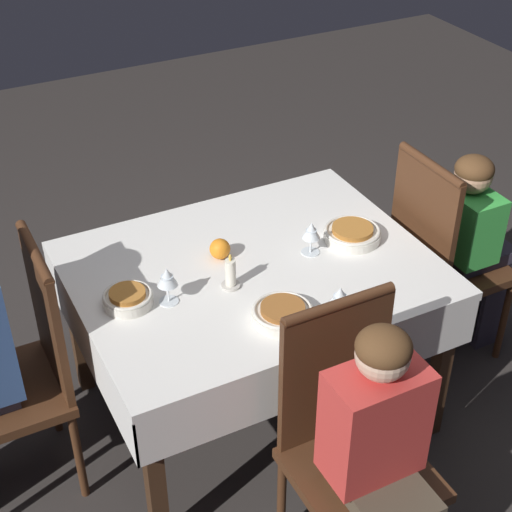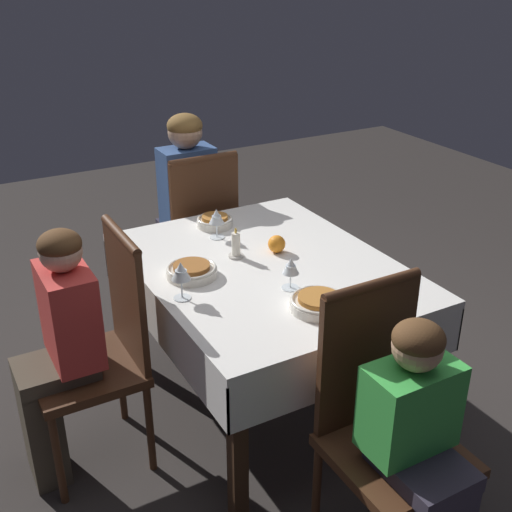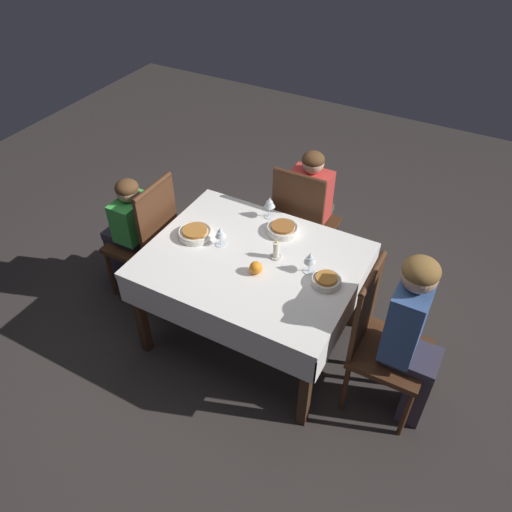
% 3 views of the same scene
% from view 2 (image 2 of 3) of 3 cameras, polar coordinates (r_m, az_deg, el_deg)
% --- Properties ---
extents(ground_plane, '(8.00, 8.00, 0.00)m').
position_cam_2_polar(ground_plane, '(3.22, 0.74, -12.71)').
color(ground_plane, '#332D2B').
extents(dining_table, '(1.34, 1.05, 0.74)m').
position_cam_2_polar(dining_table, '(2.86, 0.81, -2.27)').
color(dining_table, white).
rests_on(dining_table, ground_plane).
extents(chair_west, '(0.43, 0.43, 1.03)m').
position_cam_2_polar(chair_west, '(3.65, -5.21, 2.17)').
color(chair_west, '#472816').
rests_on(chair_west, ground_plane).
extents(chair_east, '(0.43, 0.43, 1.03)m').
position_cam_2_polar(chair_east, '(2.29, 11.26, -13.92)').
color(chair_east, '#472816').
rests_on(chair_east, ground_plane).
extents(chair_south, '(0.43, 0.43, 1.03)m').
position_cam_2_polar(chair_south, '(2.69, -13.43, -7.61)').
color(chair_south, '#472816').
rests_on(chair_south, ground_plane).
extents(person_adult_denim, '(0.34, 0.30, 1.20)m').
position_cam_2_polar(person_adult_denim, '(3.74, -6.34, 4.87)').
color(person_adult_denim, '#383342').
rests_on(person_adult_denim, ground_plane).
extents(person_child_green, '(0.33, 0.30, 0.99)m').
position_cam_2_polar(person_child_green, '(2.20, 14.37, -16.52)').
color(person_child_green, '#383342').
rests_on(person_child_green, ground_plane).
extents(person_child_red, '(0.30, 0.33, 1.08)m').
position_cam_2_polar(person_child_red, '(2.64, -17.18, -7.78)').
color(person_child_red, '#4C4233').
rests_on(person_child_red, ground_plane).
extents(bowl_west, '(0.18, 0.18, 0.06)m').
position_cam_2_polar(bowl_west, '(3.21, -3.68, 3.12)').
color(bowl_west, silver).
rests_on(bowl_west, dining_table).
extents(wine_glass_west, '(0.07, 0.07, 0.15)m').
position_cam_2_polar(wine_glass_west, '(3.04, -3.53, 3.44)').
color(wine_glass_west, white).
rests_on(wine_glass_west, dining_table).
extents(bowl_east, '(0.23, 0.23, 0.06)m').
position_cam_2_polar(bowl_east, '(2.47, 5.63, -4.14)').
color(bowl_east, silver).
rests_on(bowl_east, dining_table).
extents(wine_glass_east, '(0.07, 0.07, 0.14)m').
position_cam_2_polar(wine_glass_east, '(2.58, 3.11, -0.99)').
color(wine_glass_east, white).
rests_on(wine_glass_east, dining_table).
extents(bowl_south, '(0.22, 0.22, 0.06)m').
position_cam_2_polar(bowl_south, '(2.71, -5.74, -1.29)').
color(bowl_south, silver).
rests_on(bowl_south, dining_table).
extents(wine_glass_south, '(0.08, 0.08, 0.16)m').
position_cam_2_polar(wine_glass_south, '(2.51, -6.70, -1.45)').
color(wine_glass_south, white).
rests_on(wine_glass_south, dining_table).
extents(candle_centerpiece, '(0.07, 0.07, 0.14)m').
position_cam_2_polar(candle_centerpiece, '(2.86, -1.80, 0.84)').
color(candle_centerpiece, beige).
rests_on(candle_centerpiece, dining_table).
extents(orange_fruit, '(0.08, 0.08, 0.08)m').
position_cam_2_polar(orange_fruit, '(2.92, 1.85, 1.08)').
color(orange_fruit, orange).
rests_on(orange_fruit, dining_table).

